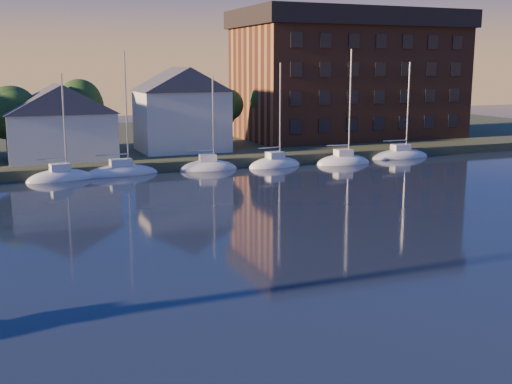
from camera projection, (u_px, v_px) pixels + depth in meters
shoreline_land at (95, 147)px, 88.35m from camera, size 160.00×50.00×2.00m
wooden_dock at (127, 171)px, 67.45m from camera, size 120.00×3.00×1.00m
clubhouse_centre at (60, 121)px, 68.78m from camera, size 11.55×8.40×8.08m
clubhouse_east at (181, 108)px, 75.61m from camera, size 10.50×8.40×9.80m
condo_block at (349, 74)px, 89.89m from camera, size 31.00×17.00×17.40m
tree_line at (124, 98)px, 76.80m from camera, size 93.40×5.40×8.90m
moored_fleet at (92, 178)px, 63.22m from camera, size 79.50×2.40×12.05m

